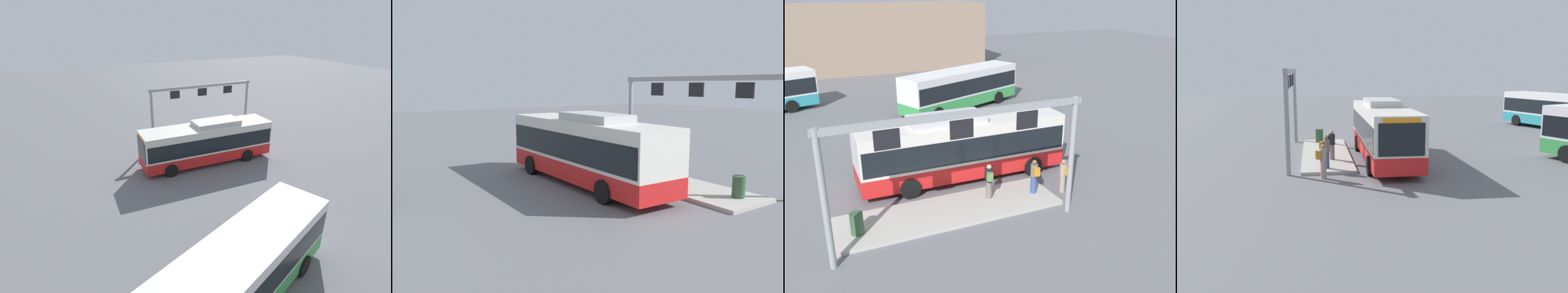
# 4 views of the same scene
# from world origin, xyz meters

# --- Properties ---
(ground_plane) EXTENTS (120.00, 120.00, 0.00)m
(ground_plane) POSITION_xyz_m (0.00, 0.00, 0.00)
(ground_plane) COLOR slate
(platform_curb) EXTENTS (10.00, 2.80, 0.16)m
(platform_curb) POSITION_xyz_m (-1.93, -3.23, 0.08)
(platform_curb) COLOR #B2ADA3
(platform_curb) RESTS_ON ground
(bus_main) EXTENTS (10.61, 2.78, 3.46)m
(bus_main) POSITION_xyz_m (-0.01, 0.00, 1.81)
(bus_main) COLOR red
(bus_main) RESTS_ON ground
(bus_background_left) EXTENTS (10.53, 5.23, 3.10)m
(bus_background_left) POSITION_xyz_m (-10.78, 16.98, 1.78)
(bus_background_left) COLOR teal
(bus_background_left) RESTS_ON ground
(person_boarding) EXTENTS (0.38, 0.55, 1.67)m
(person_boarding) POSITION_xyz_m (2.27, -3.35, 1.05)
(person_boarding) COLOR #334C8C
(person_boarding) RESTS_ON platform_curb
(person_waiting_near) EXTENTS (0.48, 0.60, 1.67)m
(person_waiting_near) POSITION_xyz_m (3.77, -3.55, 0.89)
(person_waiting_near) COLOR gray
(person_waiting_near) RESTS_ON ground
(person_waiting_mid) EXTENTS (0.44, 0.59, 1.67)m
(person_waiting_mid) POSITION_xyz_m (0.12, -2.98, 1.05)
(person_waiting_mid) COLOR slate
(person_waiting_mid) RESTS_ON platform_curb
(platform_sign_gantry) EXTENTS (10.32, 0.24, 5.20)m
(platform_sign_gantry) POSITION_xyz_m (-2.07, -5.21, 3.80)
(platform_sign_gantry) COLOR gray
(platform_sign_gantry) RESTS_ON ground
(trash_bin) EXTENTS (0.52, 0.52, 0.90)m
(trash_bin) POSITION_xyz_m (-5.91, -3.55, 0.61)
(trash_bin) COLOR #2D5133
(trash_bin) RESTS_ON platform_curb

